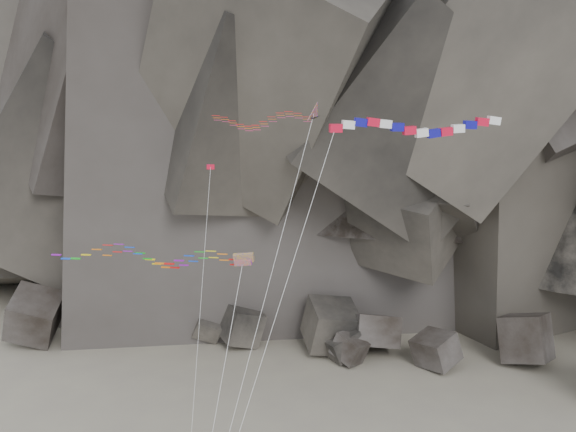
% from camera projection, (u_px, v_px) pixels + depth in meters
% --- Properties ---
extents(headland, '(110.00, 70.00, 84.00)m').
position_uv_depth(headland, '(379.00, 11.00, 108.53)').
color(headland, '#4C463E').
rests_on(headland, ground).
extents(boulder_field, '(74.62, 16.41, 8.39)m').
position_uv_depth(boulder_field, '(331.00, 342.00, 83.30)').
color(boulder_field, '#47423F').
rests_on(boulder_field, ground).
extents(delta_kite, '(8.30, 16.04, 29.24)m').
position_uv_depth(delta_kite, '(257.00, 120.00, 50.00)').
color(delta_kite, red).
rests_on(delta_kite, ground).
extents(banner_kite, '(16.94, 13.34, 28.46)m').
position_uv_depth(banner_kite, '(414.00, 129.00, 43.39)').
color(banner_kite, red).
rests_on(banner_kite, ground).
extents(parafoil_kite, '(13.80, 9.15, 20.17)m').
position_uv_depth(parafoil_kite, '(141.00, 255.00, 46.36)').
color(parafoil_kite, yellow).
rests_on(parafoil_kite, ground).
extents(pennant_kite, '(2.19, 12.97, 24.93)m').
position_uv_depth(pennant_kite, '(202.00, 276.00, 46.81)').
color(pennant_kite, red).
rests_on(pennant_kite, ground).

